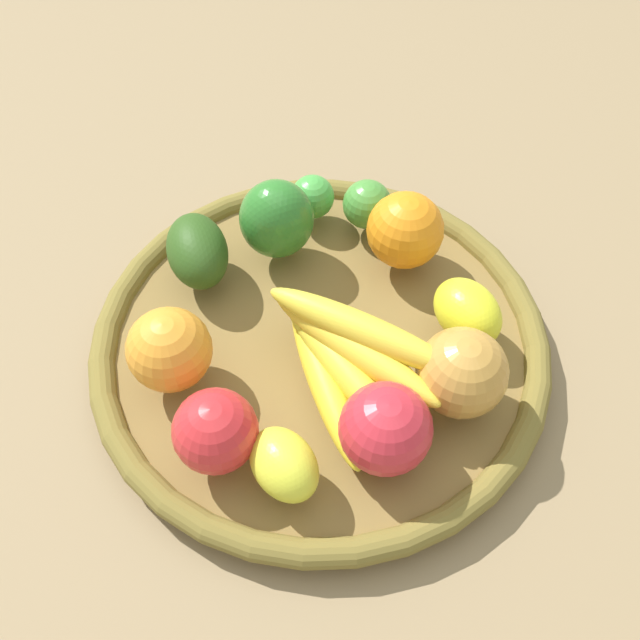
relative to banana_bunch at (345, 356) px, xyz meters
name	(u,v)px	position (x,y,z in m)	size (l,w,h in m)	color
ground_plane	(320,355)	(0.05, 0.00, -0.07)	(2.40, 2.40, 0.00)	#8D7553
basket	(320,344)	(0.05, 0.00, -0.05)	(0.43, 0.43, 0.04)	olive
banana_bunch	(345,356)	(0.00, 0.00, 0.00)	(0.18, 0.14, 0.07)	yellow
avocado	(197,251)	(0.16, 0.09, -0.01)	(0.09, 0.06, 0.06)	#2B4E19
apple_1	(386,429)	(-0.08, -0.01, 0.00)	(0.08, 0.08, 0.08)	red
bell_pepper	(277,219)	(0.17, 0.01, 0.01)	(0.07, 0.07, 0.08)	#2E7629
lime_1	(313,197)	(0.20, -0.04, -0.01)	(0.05, 0.05, 0.05)	green
apple_0	(215,431)	(-0.03, 0.12, 0.00)	(0.07, 0.07, 0.07)	red
orange_1	(405,230)	(0.12, -0.10, 0.00)	(0.08, 0.08, 0.08)	orange
lime_0	(367,204)	(0.17, -0.09, -0.01)	(0.05, 0.05, 0.05)	#489038
lemon_1	(284,464)	(-0.07, 0.08, -0.01)	(0.07, 0.05, 0.05)	yellow
lemon_0	(467,312)	(0.01, -0.12, -0.01)	(0.07, 0.05, 0.05)	yellow
apple_2	(462,373)	(-0.05, -0.08, 0.00)	(0.08, 0.08, 0.08)	#C18A3A
orange_0	(170,352)	(0.05, 0.14, 0.00)	(0.07, 0.07, 0.07)	orange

